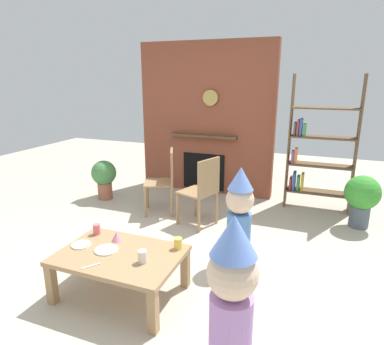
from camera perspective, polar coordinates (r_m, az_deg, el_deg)
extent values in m
plane|color=#BCB29E|center=(3.41, -5.00, -17.02)|extent=(12.00, 12.00, 0.00)
cube|color=brown|center=(5.49, 2.41, 9.00)|extent=(2.20, 0.18, 2.40)
cube|color=black|center=(5.56, 1.97, 0.16)|extent=(0.70, 0.02, 0.60)
cube|color=brown|center=(5.39, 1.89, 6.20)|extent=(1.10, 0.10, 0.04)
cylinder|color=tan|center=(5.31, 3.16, 12.55)|extent=(0.24, 0.04, 0.24)
cube|color=brown|center=(5.06, 16.19, 4.94)|extent=(0.02, 0.28, 1.90)
cube|color=brown|center=(5.06, 26.15, 3.96)|extent=(0.02, 0.28, 1.90)
cube|color=brown|center=(5.21, 20.42, -3.09)|extent=(0.86, 0.28, 0.02)
cube|color=brown|center=(5.10, 20.84, 1.17)|extent=(0.86, 0.28, 0.02)
cube|color=brown|center=(5.02, 21.29, 5.58)|extent=(0.86, 0.28, 0.02)
cube|color=brown|center=(4.98, 21.75, 10.11)|extent=(0.86, 0.28, 0.02)
cube|color=#B23333|center=(5.19, 16.39, -1.67)|extent=(0.03, 0.20, 0.17)
cube|color=#3359A5|center=(5.18, 16.95, -1.28)|extent=(0.04, 0.20, 0.26)
cube|color=#3F8C4C|center=(5.18, 17.57, -1.61)|extent=(0.04, 0.20, 0.21)
cube|color=gold|center=(5.17, 18.21, -1.45)|extent=(0.04, 0.20, 0.25)
cube|color=#8C4C99|center=(5.09, 16.77, 2.66)|extent=(0.04, 0.20, 0.18)
cube|color=#D87F3F|center=(5.09, 17.23, 2.83)|extent=(0.03, 0.20, 0.22)
cube|color=#4C4C51|center=(5.02, 17.09, 7.15)|extent=(0.03, 0.20, 0.19)
cube|color=#B23333|center=(5.02, 17.57, 7.31)|extent=(0.03, 0.20, 0.22)
cube|color=#3359A5|center=(5.01, 18.02, 7.36)|extent=(0.04, 0.20, 0.24)
cube|color=#3F8C4C|center=(5.01, 18.56, 6.94)|extent=(0.04, 0.20, 0.17)
cube|color=#9E7A51|center=(3.02, -12.16, -13.58)|extent=(1.04, 0.72, 0.04)
cube|color=#9E7A51|center=(3.19, -22.73, -17.06)|extent=(0.07, 0.07, 0.36)
cube|color=#9E7A51|center=(2.70, -6.63, -22.41)|extent=(0.07, 0.07, 0.36)
cube|color=#9E7A51|center=(3.59, -15.72, -12.49)|extent=(0.07, 0.07, 0.36)
cube|color=#9E7A51|center=(3.16, -1.14, -15.96)|extent=(0.07, 0.07, 0.36)
cylinder|color=#F2CC4C|center=(3.00, -2.38, -11.90)|extent=(0.07, 0.07, 0.10)
cylinder|color=silver|center=(2.83, -8.41, -13.91)|extent=(0.07, 0.07, 0.10)
cylinder|color=#E5666B|center=(3.38, -15.88, -9.25)|extent=(0.07, 0.07, 0.10)
cylinder|color=white|center=(3.22, -18.29, -11.56)|extent=(0.17, 0.17, 0.01)
cylinder|color=white|center=(3.08, -14.34, -12.60)|extent=(0.20, 0.20, 0.01)
cone|color=pink|center=(3.20, -12.65, -10.52)|extent=(0.10, 0.10, 0.09)
cube|color=silver|center=(2.88, -16.75, -14.94)|extent=(0.10, 0.13, 0.01)
cylinder|color=#B27FCC|center=(2.32, 6.49, -26.13)|extent=(0.27, 0.27, 0.60)
sphere|color=beige|center=(2.05, 6.90, -16.64)|extent=(0.31, 0.31, 0.31)
cone|color=#668CE5|center=(1.93, 7.13, -10.59)|extent=(0.28, 0.28, 0.25)
cylinder|color=#4C7FC6|center=(3.52, 7.87, -10.94)|extent=(0.24, 0.24, 0.55)
sphere|color=beige|center=(3.35, 8.13, -4.59)|extent=(0.28, 0.28, 0.28)
cone|color=#668CE5|center=(3.28, 8.28, -0.98)|extent=(0.25, 0.25, 0.23)
cube|color=#9E7A51|center=(4.70, -5.65, -1.70)|extent=(0.53, 0.53, 0.02)
cube|color=#9E7A51|center=(4.63, -3.44, 1.10)|extent=(0.19, 0.38, 0.45)
cylinder|color=#9E7A51|center=(4.96, -7.57, -3.58)|extent=(0.04, 0.04, 0.43)
cylinder|color=#9E7A51|center=(4.62, -7.92, -5.06)|extent=(0.04, 0.04, 0.43)
cylinder|color=#9E7A51|center=(4.94, -3.39, -3.54)|extent=(0.04, 0.04, 0.43)
cylinder|color=#9E7A51|center=(4.60, -3.43, -5.02)|extent=(0.04, 0.04, 0.43)
cube|color=#9E7A51|center=(4.30, 0.89, -3.32)|extent=(0.51, 0.51, 0.02)
cube|color=#9E7A51|center=(4.11, 2.87, -0.78)|extent=(0.17, 0.39, 0.45)
cylinder|color=#9E7A51|center=(4.61, 0.63, -4.93)|extent=(0.04, 0.04, 0.43)
cylinder|color=#9E7A51|center=(4.36, -2.47, -6.18)|extent=(0.04, 0.04, 0.43)
cylinder|color=#9E7A51|center=(4.40, 4.20, -6.01)|extent=(0.04, 0.04, 0.43)
cylinder|color=#9E7A51|center=(4.14, 1.16, -7.41)|extent=(0.04, 0.04, 0.43)
cylinder|color=#4C5660|center=(4.83, 26.49, -6.67)|extent=(0.24, 0.24, 0.28)
sphere|color=green|center=(4.73, 26.96, -3.04)|extent=(0.43, 0.43, 0.43)
cylinder|color=#9E5B42|center=(5.48, -14.53, -3.01)|extent=(0.22, 0.22, 0.26)
sphere|color=#468345|center=(5.39, -14.74, -0.05)|extent=(0.38, 0.38, 0.38)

